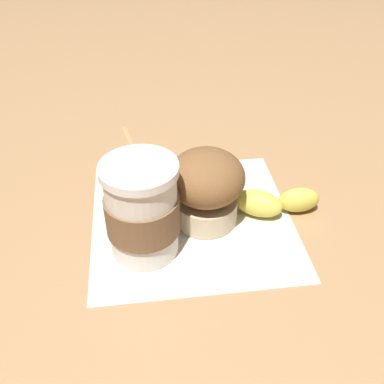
% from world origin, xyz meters
% --- Properties ---
extents(ground_plane, '(3.00, 3.00, 0.00)m').
position_xyz_m(ground_plane, '(0.00, 0.00, 0.00)').
color(ground_plane, '#A87C51').
extents(paper_napkin, '(0.30, 0.30, 0.00)m').
position_xyz_m(paper_napkin, '(0.00, 0.00, 0.00)').
color(paper_napkin, beige).
rests_on(paper_napkin, ground_plane).
extents(coffee_cup, '(0.09, 0.09, 0.12)m').
position_xyz_m(coffee_cup, '(-0.06, 0.05, 0.06)').
color(coffee_cup, silver).
rests_on(coffee_cup, paper_napkin).
extents(muffin, '(0.09, 0.09, 0.10)m').
position_xyz_m(muffin, '(0.00, -0.02, 0.05)').
color(muffin, beige).
rests_on(muffin, paper_napkin).
extents(banana, '(0.11, 0.19, 0.03)m').
position_xyz_m(banana, '(0.03, -0.06, 0.02)').
color(banana, '#D6CC4C').
rests_on(banana, paper_napkin).
extents(wooden_stirrer, '(0.10, 0.05, 0.00)m').
position_xyz_m(wooden_stirrer, '(0.18, 0.11, 0.00)').
color(wooden_stirrer, tan).
rests_on(wooden_stirrer, ground_plane).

